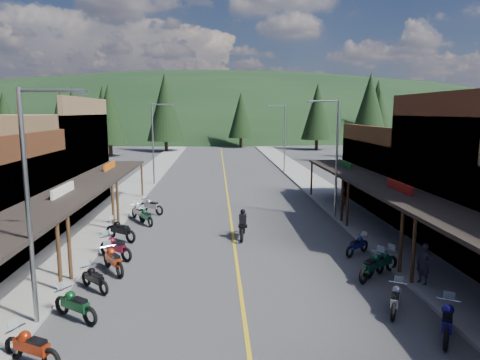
{
  "coord_description": "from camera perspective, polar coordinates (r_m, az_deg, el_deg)",
  "views": [
    {
      "loc": [
        -0.93,
        -19.99,
        7.25
      ],
      "look_at": [
        0.53,
        6.32,
        3.0
      ],
      "focal_mm": 32.0,
      "sensor_mm": 36.0,
      "label": 1
    }
  ],
  "objects": [
    {
      "name": "ground",
      "position": [
        21.28,
        -0.48,
        -10.76
      ],
      "size": [
        220.0,
        220.0,
        0.0
      ],
      "primitive_type": "plane",
      "color": "#38383A",
      "rests_on": "ground"
    },
    {
      "name": "centerline",
      "position": [
        40.65,
        -1.81,
        -1.11
      ],
      "size": [
        0.15,
        90.0,
        0.01
      ],
      "primitive_type": "cube",
      "color": "gold",
      "rests_on": "ground"
    },
    {
      "name": "sidewalk_west",
      "position": [
        41.36,
        -13.95,
        -1.1
      ],
      "size": [
        3.4,
        94.0,
        0.15
      ],
      "primitive_type": "cube",
      "color": "gray",
      "rests_on": "ground"
    },
    {
      "name": "sidewalk_east",
      "position": [
        41.75,
        10.22,
        -0.88
      ],
      "size": [
        3.4,
        94.0,
        0.15
      ],
      "primitive_type": "cube",
      "color": "gray",
      "rests_on": "ground"
    },
    {
      "name": "shop_west_3",
      "position": [
        34.03,
        -25.35,
        1.98
      ],
      "size": [
        10.9,
        10.2,
        8.2
      ],
      "color": "brown",
      "rests_on": "ground"
    },
    {
      "name": "shop_east_3",
      "position": [
        34.88,
        21.76,
        0.73
      ],
      "size": [
        10.9,
        10.2,
        6.2
      ],
      "color": "#4C2D16",
      "rests_on": "ground"
    },
    {
      "name": "streetlight_0",
      "position": [
        15.48,
        -26.01,
        -2.16
      ],
      "size": [
        2.16,
        0.18,
        8.0
      ],
      "color": "gray",
      "rests_on": "ground"
    },
    {
      "name": "streetlight_1",
      "position": [
        42.51,
        -11.35,
        5.22
      ],
      "size": [
        2.16,
        0.18,
        8.0
      ],
      "color": "gray",
      "rests_on": "ground"
    },
    {
      "name": "streetlight_2",
      "position": [
        29.21,
        12.53,
        3.47
      ],
      "size": [
        2.16,
        0.18,
        8.0
      ],
      "color": "gray",
      "rests_on": "ground"
    },
    {
      "name": "streetlight_3",
      "position": [
        50.68,
        5.82,
        5.96
      ],
      "size": [
        2.16,
        0.18,
        8.0
      ],
      "color": "gray",
      "rests_on": "ground"
    },
    {
      "name": "ridge_hill",
      "position": [
        155.16,
        -2.84,
        6.48
      ],
      "size": [
        310.0,
        140.0,
        60.0
      ],
      "primitive_type": "ellipsoid",
      "color": "black",
      "rests_on": "ground"
    },
    {
      "name": "pine_0",
      "position": [
        90.82,
        -28.92,
        7.55
      ],
      "size": [
        5.04,
        5.04,
        11.0
      ],
      "color": "black",
      "rests_on": "ground"
    },
    {
      "name": "pine_1",
      "position": [
        92.9,
        -17.76,
        8.73
      ],
      "size": [
        5.88,
        5.88,
        12.5
      ],
      "color": "black",
      "rests_on": "ground"
    },
    {
      "name": "pine_2",
      "position": [
        78.52,
        -9.94,
        9.57
      ],
      "size": [
        6.72,
        6.72,
        14.0
      ],
      "color": "black",
      "rests_on": "ground"
    },
    {
      "name": "pine_3",
      "position": [
        86.13,
        0.11,
        8.65
      ],
      "size": [
        5.04,
        5.04,
        11.0
      ],
      "color": "black",
      "rests_on": "ground"
    },
    {
      "name": "pine_4",
      "position": [
        82.2,
        10.27,
        9.01
      ],
      "size": [
        5.88,
        5.88,
        12.5
      ],
      "color": "black",
      "rests_on": "ground"
    },
    {
      "name": "pine_5",
      "position": [
        98.4,
        17.86,
        9.16
      ],
      "size": [
        6.72,
        6.72,
        14.0
      ],
      "color": "black",
      "rests_on": "ground"
    },
    {
      "name": "pine_6",
      "position": [
        96.21,
        26.29,
        7.77
      ],
      "size": [
        5.04,
        5.04,
        11.0
      ],
      "color": "black",
      "rests_on": "ground"
    },
    {
      "name": "pine_7",
      "position": [
        100.89,
        -21.35,
        8.54
      ],
      "size": [
        5.88,
        5.88,
        12.5
      ],
      "color": "black",
      "rests_on": "ground"
    },
    {
      "name": "pine_8",
      "position": [
        63.59,
        -22.71,
        7.32
      ],
      "size": [
        4.48,
        4.48,
        10.0
      ],
      "color": "black",
      "rests_on": "ground"
    },
    {
      "name": "pine_9",
      "position": [
        69.61,
        18.0,
        8.01
      ],
      "size": [
        4.93,
        4.93,
        10.8
      ],
      "color": "black",
      "rests_on": "ground"
    },
    {
      "name": "pine_10",
      "position": [
        72.04,
        -17.06,
        8.4
      ],
      "size": [
        5.38,
        5.38,
        11.6
      ],
      "color": "black",
      "rests_on": "ground"
    },
    {
      "name": "pine_11",
      "position": [
        61.65,
        16.88,
        8.72
      ],
      "size": [
        5.82,
        5.82,
        12.4
      ],
      "color": "black",
      "rests_on": "ground"
    },
    {
      "name": "bike_west_4",
      "position": [
        14.46,
        -26.06,
        -19.21
      ],
      "size": [
        2.19,
        1.58,
        1.2
      ],
      "primitive_type": null,
      "rotation": [
        0.0,
        0.0,
        1.1
      ],
      "color": "#9C250B",
      "rests_on": "ground"
    },
    {
      "name": "bike_west_5",
      "position": [
        16.55,
        -21.13,
        -15.13
      ],
      "size": [
        2.17,
        1.84,
        1.23
      ],
      "primitive_type": null,
      "rotation": [
        0.0,
        0.0,
        0.95
      ],
      "color": "#0C3D1B",
      "rests_on": "ground"
    },
    {
      "name": "bike_west_6",
      "position": [
        18.81,
        -18.84,
        -12.23
      ],
      "size": [
        1.81,
        1.81,
        1.1
      ],
      "primitive_type": null,
      "rotation": [
        0.0,
        0.0,
        0.79
      ],
      "color": "black",
      "rests_on": "ground"
    },
    {
      "name": "bike_west_7",
      "position": [
        20.47,
        -16.55,
        -10.04
      ],
      "size": [
        1.86,
        2.32,
        1.3
      ],
      "primitive_type": null,
      "rotation": [
        0.0,
        0.0,
        0.57
      ],
      "color": "#AD2C0C",
      "rests_on": "ground"
    },
    {
      "name": "bike_west_8",
      "position": [
        22.25,
        -16.28,
        -8.48
      ],
      "size": [
        2.23,
        2.0,
        1.29
      ],
      "primitive_type": null,
      "rotation": [
        0.0,
        0.0,
        0.9
      ],
      "color": "maroon",
      "rests_on": "ground"
    },
    {
      "name": "bike_west_9",
      "position": [
        25.19,
        -15.67,
        -6.36
      ],
      "size": [
        2.3,
        2.0,
        1.32
      ],
      "primitive_type": null,
      "rotation": [
        0.0,
        0.0,
        0.93
      ],
      "color": "black",
      "rests_on": "ground"
    },
    {
      "name": "bike_west_10",
      "position": [
        28.33,
        -12.45,
        -4.67
      ],
      "size": [
        1.64,
        2.09,
        1.16
      ],
      "primitive_type": null,
      "rotation": [
        0.0,
        0.0,
        0.55
      ],
      "color": "#0C3D24",
      "rests_on": "ground"
    },
    {
      "name": "bike_west_11",
      "position": [
        29.51,
        -13.41,
        -4.1
      ],
      "size": [
        1.7,
        2.18,
        1.21
      ],
      "primitive_type": null,
      "rotation": [
        0.0,
        0.0,
        0.54
      ],
      "color": "gray",
      "rests_on": "ground"
    },
    {
      "name": "bike_west_12",
      "position": [
        31.1,
        -11.73,
        -3.32
      ],
      "size": [
        2.19,
        1.95,
        1.26
      ],
      "primitive_type": null,
      "rotation": [
        0.0,
        0.0,
        0.9
      ],
      "color": "gray",
      "rests_on": "ground"
    },
    {
      "name": "bike_east_4",
      "position": [
        15.91,
        25.91,
        -16.39
      ],
      "size": [
        1.74,
        2.29,
        1.27
      ],
      "primitive_type": null,
      "rotation": [
        0.0,
        0.0,
        -0.52
      ],
      "color": "navy",
      "rests_on": "ground"
    },
    {
      "name": "bike_east_5",
      "position": [
        17.02,
        20.07,
        -14.55
      ],
      "size": [
        1.54,
        2.06,
        1.13
      ],
      "primitive_type": null,
      "rotation": [
        0.0,
        0.0,
        -0.5
      ],
      "color": "#A7A7AD",
      "rests_on": "ground"
    },
    {
      "name": "bike_east_6",
      "position": [
        19.85,
        17.25,
        -10.73
      ],
      "size": [
        2.12,
        2.09,
        1.28
      ],
      "primitive_type": null,
      "rotation": [
        0.0,
        0.0,
        -0.8
      ],
      "color": "#0C3F27",
      "rests_on": "ground"
    },
    {
      "name": "bike_east_7",
      "position": [
        20.38,
        18.22,
        -10.26
      ],
      "size": [
        2.29,
        1.78,
        1.27
      ],
      "primitive_type": null,
      "rotation": [
        0.0,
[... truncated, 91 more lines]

